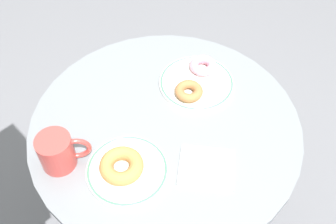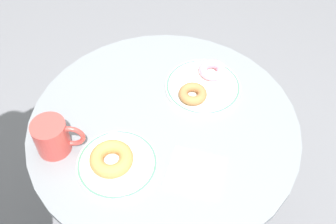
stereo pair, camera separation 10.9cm
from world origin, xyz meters
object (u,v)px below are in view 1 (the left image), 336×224
Objects in this scene: donut_pink_frosted at (203,66)px; coffee_mug at (58,152)px; donut_old_fashioned at (122,166)px; donut_cinnamon at (189,91)px; paper_napkin at (206,167)px; plate_left at (127,170)px; plate_right at (196,83)px; cafe_table at (166,178)px.

donut_pink_frosted is 0.67× the size of coffee_mug.
donut_cinnamon is (0.29, -0.05, -0.00)m from donut_old_fashioned.
donut_pink_frosted is 0.59× the size of paper_napkin.
donut_cinnamon is (-0.11, -0.00, 0.00)m from donut_pink_frosted.
plate_left is 0.29m from donut_cinnamon.
plate_left is at bearing 175.29° from donut_pink_frosted.
donut_old_fashioned reaches higher than plate_left.
donut_cinnamon is at bearing -30.49° from coffee_mug.
plate_left is 2.56× the size of donut_cinnamon.
donut_pink_frosted is at bearing -6.01° from donut_old_fashioned.
paper_napkin is at bearing -60.96° from donut_old_fashioned.
plate_left is 0.19m from paper_napkin.
coffee_mug is at bearing 149.51° from donut_cinnamon.
donut_pink_frosted is (0.40, -0.04, -0.00)m from donut_old_fashioned.
cafe_table is at bearing 174.24° from plate_right.
donut_old_fashioned is 0.29m from donut_cinnamon.
cafe_table is at bearing -6.54° from plate_left.
paper_napkin is at bearing -155.74° from donut_pink_frosted.
plate_right is (0.34, -0.04, 0.00)m from plate_left.
cafe_table is 10.03× the size of donut_pink_frosted.
coffee_mug reaches higher than plate_left.
plate_left is 0.17m from coffee_mug.
donut_cinnamon is at bearing -7.27° from plate_left.
plate_right is 1.62× the size of paper_napkin.
coffee_mug is (-0.33, 0.19, 0.02)m from donut_cinnamon.
paper_napkin is at bearing -61.37° from plate_left.
plate_left is at bearing -54.41° from donut_old_fashioned.
donut_pink_frosted is at bearing -23.46° from coffee_mug.
plate_right is 2.75× the size of donut_pink_frosted.
cafe_table is 0.35m from donut_old_fashioned.
coffee_mug is at bearing 140.56° from cafe_table.
plate_left is 0.93× the size of plate_right.
donut_old_fashioned is 0.20m from paper_napkin.
cafe_table is 5.93× the size of paper_napkin.
paper_napkin is (0.10, -0.18, -0.03)m from donut_old_fashioned.
donut_old_fashioned reaches higher than paper_napkin.
paper_napkin is at bearing -145.49° from donut_cinnamon.
paper_napkin is 1.13× the size of coffee_mug.
cafe_table is 0.33m from plate_left.
donut_old_fashioned is (-0.18, 0.03, 0.31)m from cafe_table.
donut_old_fashioned reaches higher than donut_pink_frosted.
donut_old_fashioned is 0.81× the size of paper_napkin.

